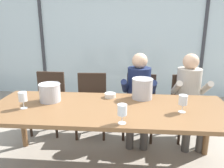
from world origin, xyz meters
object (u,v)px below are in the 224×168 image
(person_beige_jumper, at_px, (190,93))
(tasting_bowl, at_px, (110,95))
(chair_center, at_px, (140,100))
(person_navy_polo, at_px, (139,91))
(ice_bucket_secondary, at_px, (50,92))
(chair_left_of_center, at_px, (92,99))
(chair_near_curtain, at_px, (49,97))
(dining_table, at_px, (109,113))
(ice_bucket_primary, at_px, (142,88))
(chair_right_of_center, at_px, (188,101))
(wine_glass_near_bucket, at_px, (183,101))
(wine_glass_center_pour, at_px, (23,97))
(wine_glass_by_left_taster, at_px, (122,111))

(person_beige_jumper, height_order, tasting_bowl, person_beige_jumper)
(chair_center, bearing_deg, person_navy_polo, -96.06)
(person_beige_jumper, relative_size, ice_bucket_secondary, 5.01)
(chair_left_of_center, bearing_deg, person_beige_jumper, -8.54)
(person_beige_jumper, bearing_deg, chair_near_curtain, 174.11)
(dining_table, bearing_deg, tasting_bowl, 93.43)
(person_navy_polo, height_order, ice_bucket_primary, person_navy_polo)
(chair_near_curtain, xyz_separation_m, chair_right_of_center, (2.02, -0.02, 0.00))
(wine_glass_near_bucket, height_order, wine_glass_center_pour, same)
(person_beige_jumper, relative_size, wine_glass_by_left_taster, 6.84)
(chair_left_of_center, xyz_separation_m, ice_bucket_secondary, (-0.33, -0.73, 0.33))
(ice_bucket_primary, bearing_deg, wine_glass_center_pour, -161.35)
(chair_right_of_center, bearing_deg, person_beige_jumper, -107.16)
(wine_glass_by_left_taster, xyz_separation_m, wine_glass_near_bucket, (0.58, 0.29, 0.00))
(person_beige_jumper, relative_size, tasting_bowl, 9.04)
(dining_table, relative_size, chair_center, 2.89)
(ice_bucket_primary, bearing_deg, person_beige_jumper, 33.25)
(ice_bucket_secondary, bearing_deg, dining_table, -10.48)
(person_beige_jumper, height_order, wine_glass_center_pour, person_beige_jumper)
(person_navy_polo, relative_size, ice_bucket_primary, 4.93)
(ice_bucket_primary, bearing_deg, chair_right_of_center, 39.31)
(chair_left_of_center, distance_m, wine_glass_center_pour, 1.15)
(person_navy_polo, xyz_separation_m, wine_glass_near_bucket, (0.39, -0.81, 0.17))
(dining_table, xyz_separation_m, ice_bucket_secondary, (-0.67, 0.12, 0.17))
(ice_bucket_primary, bearing_deg, person_navy_polo, 92.56)
(dining_table, height_order, ice_bucket_primary, ice_bucket_primary)
(chair_right_of_center, relative_size, wine_glass_by_left_taster, 5.00)
(chair_right_of_center, xyz_separation_m, wine_glass_near_bucket, (-0.31, -0.94, 0.34))
(chair_near_curtain, xyz_separation_m, chair_center, (1.35, -0.03, 0.00))
(person_navy_polo, xyz_separation_m, wine_glass_by_left_taster, (-0.19, -1.10, 0.17))
(chair_near_curtain, bearing_deg, person_navy_polo, -5.16)
(chair_center, bearing_deg, ice_bucket_secondary, -136.46)
(ice_bucket_primary, height_order, ice_bucket_secondary, ice_bucket_primary)
(chair_left_of_center, xyz_separation_m, tasting_bowl, (0.32, -0.55, 0.25))
(person_navy_polo, bearing_deg, ice_bucket_secondary, -145.54)
(ice_bucket_primary, height_order, wine_glass_near_bucket, ice_bucket_primary)
(wine_glass_near_bucket, bearing_deg, chair_right_of_center, 71.56)
(person_navy_polo, relative_size, person_beige_jumper, 1.00)
(chair_near_curtain, bearing_deg, wine_glass_center_pour, -81.60)
(person_navy_polo, xyz_separation_m, ice_bucket_primary, (0.02, -0.43, 0.18))
(chair_near_curtain, distance_m, person_navy_polo, 1.34)
(chair_center, bearing_deg, wine_glass_near_bucket, -60.51)
(chair_center, bearing_deg, wine_glass_center_pour, -133.61)
(dining_table, distance_m, wine_glass_by_left_taster, 0.44)
(chair_right_of_center, relative_size, ice_bucket_secondary, 3.67)
(person_beige_jumper, height_order, wine_glass_by_left_taster, person_beige_jumper)
(chair_near_curtain, relative_size, wine_glass_by_left_taster, 5.00)
(chair_left_of_center, height_order, wine_glass_near_bucket, wine_glass_near_bucket)
(tasting_bowl, relative_size, wine_glass_by_left_taster, 0.76)
(person_navy_polo, distance_m, wine_glass_by_left_taster, 1.13)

